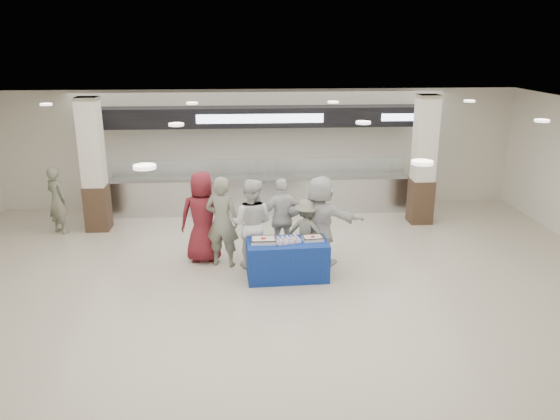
{
  "coord_description": "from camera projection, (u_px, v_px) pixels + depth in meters",
  "views": [
    {
      "loc": [
        -0.46,
        -8.73,
        4.46
      ],
      "look_at": [
        0.26,
        1.6,
        1.21
      ],
      "focal_mm": 35.0,
      "sensor_mm": 36.0,
      "label": 1
    }
  ],
  "objects": [
    {
      "name": "chef_short",
      "position": [
        283.0,
        218.0,
        11.45
      ],
      "size": [
        1.09,
        0.67,
        1.72
      ],
      "primitive_type": "imported",
      "rotation": [
        0.0,
        0.0,
        3.41
      ],
      "color": "silver",
      "rests_on": "ground"
    },
    {
      "name": "column_left",
      "position": [
        94.0,
        168.0,
        12.94
      ],
      "size": [
        0.55,
        0.55,
        3.2
      ],
      "color": "#372519",
      "rests_on": "ground"
    },
    {
      "name": "cupcake_tray",
      "position": [
        287.0,
        240.0,
        10.43
      ],
      "size": [
        0.51,
        0.43,
        0.07
      ],
      "color": "#B9B9BE",
      "rests_on": "display_table"
    },
    {
      "name": "soldier_b",
      "position": [
        307.0,
        232.0,
        11.1
      ],
      "size": [
        1.04,
        0.85,
        1.4
      ],
      "primitive_type": "imported",
      "rotation": [
        0.0,
        0.0,
        2.71
      ],
      "color": "slate",
      "rests_on": "ground"
    },
    {
      "name": "ground",
      "position": [
        272.0,
        302.0,
        9.67
      ],
      "size": [
        14.0,
        14.0,
        0.0
      ],
      "primitive_type": "plane",
      "color": "beige",
      "rests_on": "ground"
    },
    {
      "name": "sheet_cake_right",
      "position": [
        313.0,
        238.0,
        10.53
      ],
      "size": [
        0.41,
        0.34,
        0.09
      ],
      "color": "white",
      "rests_on": "display_table"
    },
    {
      "name": "soldier_bg",
      "position": [
        57.0,
        200.0,
        12.93
      ],
      "size": [
        0.71,
        0.66,
        1.62
      ],
      "primitive_type": "imported",
      "rotation": [
        0.0,
        0.0,
        2.53
      ],
      "color": "slate",
      "rests_on": "ground"
    },
    {
      "name": "civilian_maroon",
      "position": [
        203.0,
        217.0,
        11.23
      ],
      "size": [
        0.94,
        0.62,
        1.92
      ],
      "primitive_type": "imported",
      "rotation": [
        0.0,
        0.0,
        3.14
      ],
      "color": "maroon",
      "rests_on": "ground"
    },
    {
      "name": "civilian_white",
      "position": [
        320.0,
        220.0,
        11.1
      ],
      "size": [
        1.81,
        1.18,
        1.87
      ],
      "primitive_type": "imported",
      "rotation": [
        0.0,
        0.0,
        2.75
      ],
      "color": "silver",
      "rests_on": "ground"
    },
    {
      "name": "chef_tall",
      "position": [
        251.0,
        223.0,
        10.96
      ],
      "size": [
        1.05,
        0.91,
        1.84
      ],
      "primitive_type": "imported",
      "rotation": [
        0.0,
        0.0,
        2.88
      ],
      "color": "silver",
      "rests_on": "ground"
    },
    {
      "name": "soldier_a",
      "position": [
        222.0,
        222.0,
        10.99
      ],
      "size": [
        0.78,
        0.61,
        1.88
      ],
      "primitive_type": "imported",
      "rotation": [
        0.0,
        0.0,
        2.88
      ],
      "color": "slate",
      "rests_on": "ground"
    },
    {
      "name": "display_table",
      "position": [
        287.0,
        260.0,
        10.56
      ],
      "size": [
        1.58,
        0.85,
        0.75
      ],
      "primitive_type": "cube",
      "rotation": [
        0.0,
        0.0,
        0.04
      ],
      "color": "navy",
      "rests_on": "ground"
    },
    {
      "name": "column_right",
      "position": [
        423.0,
        163.0,
        13.48
      ],
      "size": [
        0.55,
        0.55,
        3.2
      ],
      "color": "#372519",
      "rests_on": "ground"
    },
    {
      "name": "serving_line",
      "position": [
        260.0,
        169.0,
        14.46
      ],
      "size": [
        8.7,
        0.85,
        2.8
      ],
      "color": "silver",
      "rests_on": "ground"
    },
    {
      "name": "sheet_cake_left",
      "position": [
        263.0,
        240.0,
        10.41
      ],
      "size": [
        0.48,
        0.37,
        0.1
      ],
      "color": "white",
      "rests_on": "display_table"
    }
  ]
}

